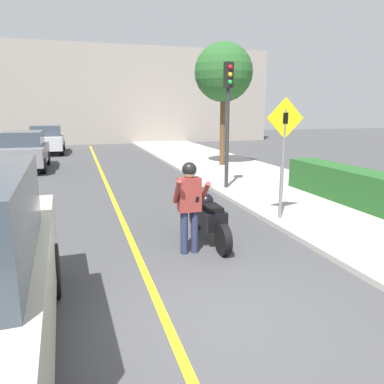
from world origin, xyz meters
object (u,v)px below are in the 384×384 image
person_biker (189,199)px  street_tree (224,73)px  crossing_sign (283,147)px  parked_car_silver (47,139)px  motorcycle (208,217)px  traffic_light (228,102)px  parked_car_grey (24,150)px

person_biker → street_tree: bearing=65.2°
crossing_sign → parked_car_silver: 17.68m
motorcycle → traffic_light: 5.33m
traffic_light → parked_car_grey: (-6.79, 6.59, -1.95)m
person_biker → traffic_light: size_ratio=0.43×
street_tree → parked_car_silver: street_tree is taller
motorcycle → crossing_sign: crossing_sign is taller
motorcycle → crossing_sign: (2.02, 0.65, 1.27)m
street_tree → parked_car_grey: 9.33m
person_biker → crossing_sign: (2.58, 1.22, 0.73)m
crossing_sign → parked_car_silver: bearing=110.3°
motorcycle → parked_car_grey: 11.83m
crossing_sign → street_tree: street_tree is taller
traffic_light → parked_car_silver: 14.49m
person_biker → parked_car_silver: (-3.53, 17.78, -0.18)m
person_biker → parked_car_silver: size_ratio=0.40×
street_tree → parked_car_silver: size_ratio=1.27×
motorcycle → street_tree: 10.55m
parked_car_grey → crossing_sign: bearing=-56.9°
traffic_light → parked_car_grey: bearing=135.9°
crossing_sign → traffic_light: bearing=87.8°
person_biker → street_tree: (4.47, 9.66, 3.12)m
person_biker → traffic_light: 5.84m
crossing_sign → parked_car_grey: bearing=123.1°
motorcycle → parked_car_grey: size_ratio=0.53×
parked_car_grey → parked_car_silver: bearing=85.1°
traffic_light → street_tree: 5.29m
street_tree → parked_car_silver: bearing=134.6°
parked_car_grey → parked_car_silver: same height
motorcycle → street_tree: bearing=66.7°
street_tree → parked_car_grey: bearing=168.2°
street_tree → traffic_light: bearing=-110.0°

